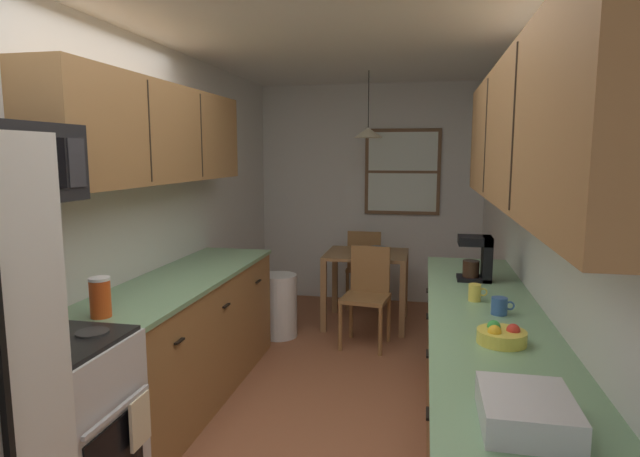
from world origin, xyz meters
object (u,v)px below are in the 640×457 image
dining_table (366,266)px  trash_bin (279,306)px  storage_canister (100,297)px  fruit_bowl (501,335)px  mug_spare (475,293)px  mug_by_coffeemaker (500,306)px  microwave_over_range (8,163)px  stove_range (52,435)px  dining_chair_far (365,265)px  coffee_maker (479,257)px  dish_rack (526,411)px  dining_chair_near (367,291)px  table_serving_bowl (377,250)px

dining_table → trash_bin: size_ratio=1.36×
storage_canister → fruit_bowl: bearing=0.3°
mug_spare → trash_bin: bearing=135.4°
dining_table → mug_by_coffeemaker: (0.98, -2.40, 0.33)m
microwave_over_range → stove_range: bearing=-0.0°
storage_canister → mug_spare: (1.95, 0.70, -0.06)m
storage_canister → fruit_bowl: size_ratio=0.97×
dining_chair_far → coffee_maker: 2.49m
stove_range → mug_by_coffeemaker: size_ratio=9.04×
dining_chair_far → dish_rack: bearing=-76.8°
trash_bin → mug_spare: (1.65, -1.63, 0.65)m
mug_spare → dining_chair_near: bearing=116.5°
dining_table → storage_canister: size_ratio=3.88×
dining_table → mug_by_coffeemaker: mug_by_coffeemaker is taller
dining_chair_far → mug_by_coffeemaker: 3.18m
fruit_bowl → mug_by_coffeemaker: bearing=83.7°
microwave_over_range → mug_by_coffeemaker: (2.16, 0.89, -0.76)m
coffee_maker → table_serving_bowl: (-0.83, 1.64, -0.28)m
microwave_over_range → table_serving_bowl: (1.29, 3.29, -0.93)m
coffee_maker → table_serving_bowl: coffee_maker is taller
dining_chair_far → stove_range: bearing=-104.5°
dining_table → coffee_maker: coffee_maker is taller
stove_range → coffee_maker: coffee_maker is taller
trash_bin → mug_by_coffeemaker: size_ratio=4.98×
mug_by_coffeemaker → dining_table: bearing=112.1°
dining_chair_near → mug_by_coffeemaker: bearing=-63.8°
stove_range → fruit_bowl: (2.00, 0.44, 0.47)m
stove_range → dining_chair_far: bearing=75.5°
stove_range → microwave_over_range: bearing=180.0°
dining_table → table_serving_bowl: table_serving_bowl is taller
mug_spare → table_serving_bowl: size_ratio=0.51×
coffee_maker → dish_rack: coffee_maker is taller
dining_table → dining_chair_far: 0.58m
trash_bin → dish_rack: size_ratio=1.78×
mug_by_coffeemaker → stove_range: bearing=-156.6°
storage_canister → coffee_maker: size_ratio=0.70×
dining_table → dining_chair_far: bearing=98.0°
table_serving_bowl → dining_table: bearing=180.0°
trash_bin → storage_canister: bearing=-97.3°
dining_table → mug_spare: (0.87, -2.16, 0.34)m
microwave_over_range → table_serving_bowl: bearing=68.6°
fruit_bowl → stove_range: bearing=-167.7°
mug_by_coffeemaker → mug_spare: 0.26m
trash_bin → mug_spare: 2.41m
storage_canister → mug_spare: 2.07m
microwave_over_range → mug_by_coffeemaker: 2.46m
stove_range → mug_by_coffeemaker: (2.05, 0.89, 0.47)m
dining_chair_near → dish_rack: dish_rack is taller
table_serving_bowl → trash_bin: bearing=-148.9°
stove_range → storage_canister: 0.68m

